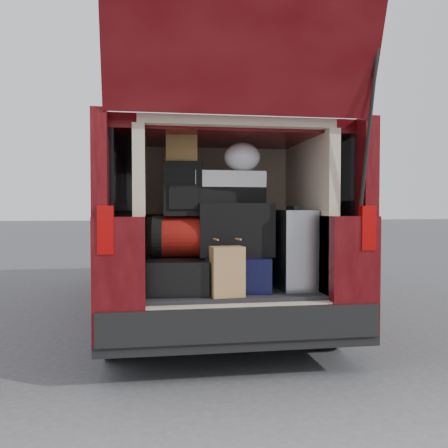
{
  "coord_description": "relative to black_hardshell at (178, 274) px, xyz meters",
  "views": [
    {
      "loc": [
        -0.59,
        -3.33,
        1.16
      ],
      "look_at": [
        -0.04,
        0.2,
        1.03
      ],
      "focal_mm": 38.0,
      "sensor_mm": 36.0,
      "label": 1
    }
  ],
  "objects": [
    {
      "name": "red_duffel",
      "position": [
        0.06,
        0.05,
        0.27
      ],
      "size": [
        0.5,
        0.35,
        0.31
      ],
      "primitive_type": "cube",
      "rotation": [
        0.0,
        0.0,
        -0.09
      ],
      "color": "#9E160E",
      "rests_on": "black_hardshell"
    },
    {
      "name": "ground",
      "position": [
        0.39,
        -0.13,
        -0.67
      ],
      "size": [
        80.0,
        80.0,
        0.0
      ],
      "primitive_type": "plane",
      "color": "#3E3E41",
      "rests_on": "ground"
    },
    {
      "name": "grocery_sack_lower",
      "position": [
        0.04,
        0.05,
        0.92
      ],
      "size": [
        0.24,
        0.21,
        0.2
      ],
      "primitive_type": "cube",
      "rotation": [
        0.0,
        0.0,
        -0.1
      ],
      "color": "brown",
      "rests_on": "backpack"
    },
    {
      "name": "black_hardshell",
      "position": [
        0.0,
        0.0,
        0.0
      ],
      "size": [
        0.48,
        0.63,
        0.24
      ],
      "primitive_type": "cube",
      "rotation": [
        0.0,
        0.0,
        -0.08
      ],
      "color": "black",
      "rests_on": "load_floor"
    },
    {
      "name": "black_soft_case",
      "position": [
        0.43,
        0.02,
        0.32
      ],
      "size": [
        0.56,
        0.36,
        0.39
      ],
      "primitive_type": "cube",
      "rotation": [
        0.0,
        0.0,
        -0.07
      ],
      "color": "black",
      "rests_on": "navy_hardshell"
    },
    {
      "name": "backpack",
      "position": [
        0.04,
        0.02,
        0.62
      ],
      "size": [
        0.28,
        0.18,
        0.4
      ],
      "primitive_type": "cube",
      "rotation": [
        0.0,
        0.0,
        -0.04
      ],
      "color": "black",
      "rests_on": "red_duffel"
    },
    {
      "name": "navy_hardshell",
      "position": [
        0.45,
        0.03,
        0.0
      ],
      "size": [
        0.55,
        0.64,
        0.25
      ],
      "primitive_type": "cube",
      "rotation": [
        0.0,
        0.0,
        -0.17
      ],
      "color": "black",
      "rests_on": "load_floor"
    },
    {
      "name": "kraft_bag",
      "position": [
        0.32,
        -0.28,
        0.05
      ],
      "size": [
        0.24,
        0.16,
        0.34
      ],
      "primitive_type": "cube",
      "rotation": [
        0.0,
        0.0,
        0.11
      ],
      "color": "#AB814D",
      "rests_on": "load_floor"
    },
    {
      "name": "minivan",
      "position": [
        0.39,
        1.73,
        0.24
      ],
      "size": [
        1.9,
        5.35,
        2.77
      ],
      "color": "black",
      "rests_on": "ground"
    },
    {
      "name": "twotone_duffel",
      "position": [
        0.38,
        0.09,
        0.64
      ],
      "size": [
        0.55,
        0.31,
        0.24
      ],
      "primitive_type": "cube",
      "rotation": [
        0.0,
        0.0,
        0.07
      ],
      "color": "white",
      "rests_on": "black_soft_case"
    },
    {
      "name": "silver_roller",
      "position": [
        0.86,
        -0.05,
        0.17
      ],
      "size": [
        0.26,
        0.4,
        0.59
      ],
      "primitive_type": "cube",
      "rotation": [
        0.0,
        0.0,
        0.03
      ],
      "color": "silver",
      "rests_on": "load_floor"
    },
    {
      "name": "load_floor",
      "position": [
        0.39,
        0.15,
        -0.39
      ],
      "size": [
        1.24,
        1.05,
        0.55
      ],
      "primitive_type": "cube",
      "color": "black",
      "rests_on": "ground"
    },
    {
      "name": "plastic_bag_center",
      "position": [
        0.49,
        0.06,
        0.87
      ],
      "size": [
        0.29,
        0.27,
        0.22
      ],
      "primitive_type": "ellipsoid",
      "rotation": [
        0.0,
        0.0,
        0.06
      ],
      "color": "silver",
      "rests_on": "twotone_duffel"
    }
  ]
}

